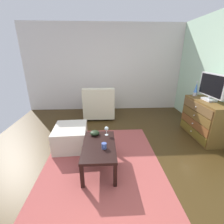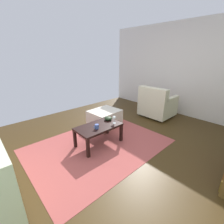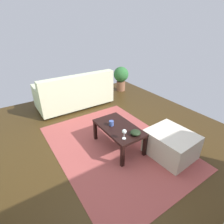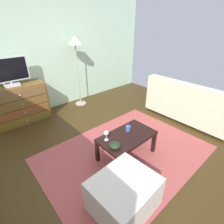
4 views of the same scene
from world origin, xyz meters
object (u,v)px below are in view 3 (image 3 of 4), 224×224
(wine_glass, at_px, (124,132))
(couch_large, at_px, (75,94))
(coffee_table, at_px, (119,129))
(ottoman, at_px, (171,144))
(potted_plant, at_px, (121,76))
(mug, at_px, (111,123))
(bowl_decorative, at_px, (135,133))

(wine_glass, relative_size, couch_large, 0.09)
(coffee_table, relative_size, ottoman, 1.25)
(wine_glass, xyz_separation_m, couch_large, (2.21, -0.17, -0.19))
(coffee_table, relative_size, wine_glass, 5.59)
(wine_glass, bearing_deg, coffee_table, -21.80)
(potted_plant, bearing_deg, mug, 140.32)
(potted_plant, bearing_deg, wine_glass, 144.57)
(bowl_decorative, bearing_deg, couch_large, 0.93)
(mug, bearing_deg, coffee_table, -142.21)
(ottoman, xyz_separation_m, potted_plant, (2.80, -1.07, 0.23))
(couch_large, distance_m, potted_plant, 1.62)
(coffee_table, height_order, couch_large, couch_large)
(potted_plant, bearing_deg, couch_large, 99.43)
(wine_glass, distance_m, potted_plant, 3.04)
(wine_glass, bearing_deg, potted_plant, -35.43)
(coffee_table, height_order, potted_plant, potted_plant)
(bowl_decorative, bearing_deg, wine_glass, 85.38)
(potted_plant, bearing_deg, coffee_table, 142.93)
(wine_glass, relative_size, ottoman, 0.22)
(ottoman, bearing_deg, wine_glass, 64.84)
(ottoman, bearing_deg, bowl_decorative, 57.73)
(couch_large, distance_m, ottoman, 2.59)
(mug, bearing_deg, wine_glass, 173.72)
(coffee_table, relative_size, potted_plant, 1.22)
(couch_large, height_order, ottoman, couch_large)
(coffee_table, bearing_deg, bowl_decorative, -166.06)
(wine_glass, distance_m, couch_large, 2.22)
(coffee_table, relative_size, couch_large, 0.49)
(coffee_table, distance_m, couch_large, 1.90)
(ottoman, distance_m, potted_plant, 3.01)
(wine_glass, relative_size, bowl_decorative, 0.98)
(coffee_table, xyz_separation_m, potted_plant, (2.17, -1.64, 0.09))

